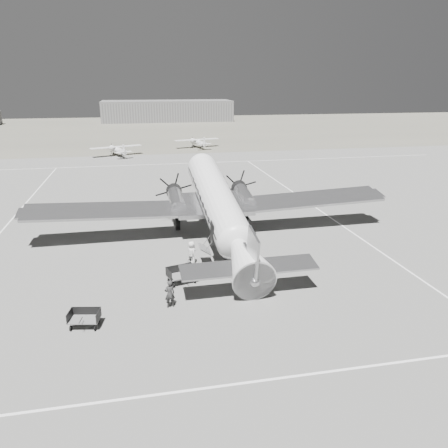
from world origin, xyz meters
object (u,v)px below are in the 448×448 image
(hangar_main, at_px, (167,111))
(dc3_airliner, at_px, (219,207))
(baggage_cart_far, at_px, (84,319))
(light_plane_right, at_px, (198,143))
(baggage_cart_near, at_px, (182,275))
(passenger, at_px, (192,253))
(ramp_agent, at_px, (191,265))
(light_plane_left, at_px, (117,151))
(ground_crew, at_px, (170,294))

(hangar_main, height_order, dc3_airliner, hangar_main)
(baggage_cart_far, bearing_deg, hangar_main, 94.18)
(light_plane_right, distance_m, baggage_cart_near, 61.00)
(baggage_cart_near, bearing_deg, light_plane_right, 65.95)
(passenger, bearing_deg, hangar_main, -28.58)
(light_plane_right, xyz_separation_m, baggage_cart_far, (-15.32, -64.60, -0.47))
(baggage_cart_near, bearing_deg, hangar_main, 71.09)
(baggage_cart_near, height_order, passenger, passenger)
(ramp_agent, bearing_deg, passenger, -7.34)
(baggage_cart_near, relative_size, ramp_agent, 1.25)
(hangar_main, xyz_separation_m, passenger, (-7.57, -120.57, -2.45))
(light_plane_left, xyz_separation_m, baggage_cart_near, (5.61, -52.93, -0.42))
(light_plane_left, bearing_deg, baggage_cart_far, -110.71)
(light_plane_left, height_order, light_plane_right, light_plane_left)
(dc3_airliner, relative_size, light_plane_left, 3.39)
(baggage_cart_far, bearing_deg, light_plane_right, 87.20)
(ground_crew, bearing_deg, light_plane_right, -111.97)
(light_plane_left, height_order, ground_crew, light_plane_left)
(dc3_airliner, distance_m, light_plane_right, 53.67)
(light_plane_left, xyz_separation_m, ground_crew, (4.60, -56.03, -0.11))
(hangar_main, bearing_deg, dc3_airliner, -92.36)
(hangar_main, bearing_deg, baggage_cart_far, -96.36)
(baggage_cart_far, bearing_deg, ramp_agent, 50.67)
(baggage_cart_near, relative_size, ground_crew, 1.13)
(baggage_cart_near, xyz_separation_m, baggage_cart_far, (-5.65, -4.38, -0.06))
(light_plane_right, bearing_deg, ground_crew, -112.92)
(light_plane_left, relative_size, ground_crew, 5.48)
(baggage_cart_far, bearing_deg, light_plane_left, 100.51)
(dc3_airliner, bearing_deg, light_plane_left, 100.83)
(ramp_agent, xyz_separation_m, passenger, (0.25, 1.86, 0.10))
(light_plane_left, distance_m, passenger, 50.46)
(dc3_airliner, bearing_deg, ramp_agent, -117.95)
(baggage_cart_far, xyz_separation_m, ramp_agent, (6.44, 5.43, 0.29))
(dc3_airliner, relative_size, baggage_cart_far, 18.55)
(dc3_airliner, relative_size, passenger, 18.19)
(light_plane_right, bearing_deg, hangar_main, 77.63)
(ground_crew, bearing_deg, ramp_agent, -125.85)
(dc3_airliner, xyz_separation_m, ramp_agent, (-3.02, -5.87, -2.20))
(dc3_airliner, height_order, baggage_cart_near, dc3_airliner)
(hangar_main, xyz_separation_m, baggage_cart_far, (-14.25, -127.86, -2.83))
(baggage_cart_near, xyz_separation_m, ground_crew, (-1.01, -3.10, 0.30))
(dc3_airliner, distance_m, passenger, 5.31)
(passenger, bearing_deg, baggage_cart_near, 135.39)
(hangar_main, height_order, light_plane_left, hangar_main)
(baggage_cart_near, distance_m, passenger, 3.10)
(light_plane_right, height_order, ramp_agent, light_plane_right)
(baggage_cart_near, bearing_deg, baggage_cart_far, -157.13)
(hangar_main, distance_m, light_plane_left, 72.01)
(hangar_main, bearing_deg, baggage_cart_near, -93.99)
(light_plane_right, height_order, baggage_cart_near, light_plane_right)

